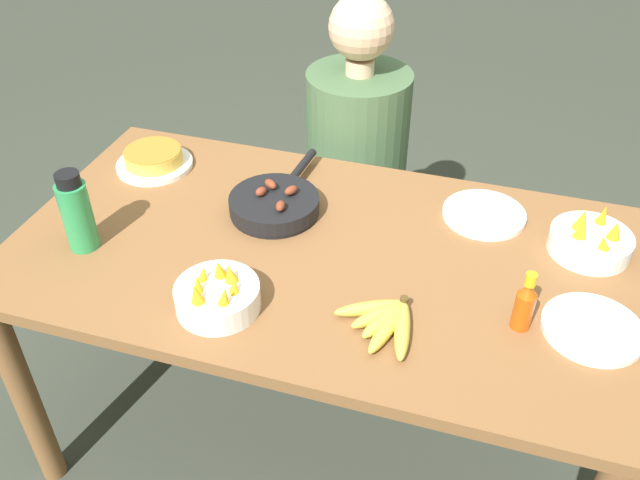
{
  "coord_description": "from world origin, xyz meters",
  "views": [
    {
      "loc": [
        0.4,
        -1.3,
        1.84
      ],
      "look_at": [
        0.0,
        0.0,
        0.79
      ],
      "focal_mm": 38.0,
      "sensor_mm": 36.0,
      "label": 1
    }
  ],
  "objects_px": {
    "empty_plate_far_left": "(484,214)",
    "hot_sauce_bottle": "(525,304)",
    "empty_plate_near_front": "(593,329)",
    "water_bottle": "(77,213)",
    "skillet": "(275,204)",
    "fruit_bowl_citrus": "(591,241)",
    "person_figure": "(355,191)",
    "fruit_bowl_mango": "(217,296)",
    "frittata_plate_center": "(154,159)",
    "banana_bunch": "(386,320)"
  },
  "relations": [
    {
      "from": "empty_plate_near_front",
      "to": "frittata_plate_center",
      "type": "bearing_deg",
      "value": 165.07
    },
    {
      "from": "empty_plate_far_left",
      "to": "water_bottle",
      "type": "bearing_deg",
      "value": -155.84
    },
    {
      "from": "frittata_plate_center",
      "to": "person_figure",
      "type": "relative_size",
      "value": 0.19
    },
    {
      "from": "empty_plate_far_left",
      "to": "hot_sauce_bottle",
      "type": "bearing_deg",
      "value": -72.76
    },
    {
      "from": "banana_bunch",
      "to": "empty_plate_near_front",
      "type": "distance_m",
      "value": 0.46
    },
    {
      "from": "frittata_plate_center",
      "to": "empty_plate_near_front",
      "type": "distance_m",
      "value": 1.31
    },
    {
      "from": "frittata_plate_center",
      "to": "fruit_bowl_citrus",
      "type": "height_order",
      "value": "fruit_bowl_citrus"
    },
    {
      "from": "fruit_bowl_citrus",
      "to": "skillet",
      "type": "bearing_deg",
      "value": -174.85
    },
    {
      "from": "banana_bunch",
      "to": "empty_plate_far_left",
      "type": "xyz_separation_m",
      "value": [
        0.16,
        0.49,
        -0.01
      ]
    },
    {
      "from": "empty_plate_far_left",
      "to": "water_bottle",
      "type": "distance_m",
      "value": 1.07
    },
    {
      "from": "fruit_bowl_citrus",
      "to": "water_bottle",
      "type": "height_order",
      "value": "water_bottle"
    },
    {
      "from": "skillet",
      "to": "fruit_bowl_citrus",
      "type": "bearing_deg",
      "value": -80.91
    },
    {
      "from": "hot_sauce_bottle",
      "to": "banana_bunch",
      "type": "bearing_deg",
      "value": -163.07
    },
    {
      "from": "banana_bunch",
      "to": "fruit_bowl_citrus",
      "type": "height_order",
      "value": "fruit_bowl_citrus"
    },
    {
      "from": "skillet",
      "to": "frittata_plate_center",
      "type": "relative_size",
      "value": 1.79
    },
    {
      "from": "frittata_plate_center",
      "to": "water_bottle",
      "type": "bearing_deg",
      "value": -87.94
    },
    {
      "from": "empty_plate_far_left",
      "to": "hot_sauce_bottle",
      "type": "distance_m",
      "value": 0.42
    },
    {
      "from": "skillet",
      "to": "person_figure",
      "type": "bearing_deg",
      "value": -4.71
    },
    {
      "from": "frittata_plate_center",
      "to": "person_figure",
      "type": "distance_m",
      "value": 0.75
    },
    {
      "from": "empty_plate_far_left",
      "to": "person_figure",
      "type": "bearing_deg",
      "value": 138.03
    },
    {
      "from": "fruit_bowl_citrus",
      "to": "empty_plate_near_front",
      "type": "bearing_deg",
      "value": -88.43
    },
    {
      "from": "banana_bunch",
      "to": "frittata_plate_center",
      "type": "bearing_deg",
      "value": 151.03
    },
    {
      "from": "skillet",
      "to": "empty_plate_far_left",
      "type": "height_order",
      "value": "skillet"
    },
    {
      "from": "fruit_bowl_citrus",
      "to": "empty_plate_far_left",
      "type": "bearing_deg",
      "value": 164.94
    },
    {
      "from": "empty_plate_far_left",
      "to": "fruit_bowl_mango",
      "type": "distance_m",
      "value": 0.77
    },
    {
      "from": "skillet",
      "to": "frittata_plate_center",
      "type": "bearing_deg",
      "value": 79.17
    },
    {
      "from": "frittata_plate_center",
      "to": "water_bottle",
      "type": "distance_m",
      "value": 0.41
    },
    {
      "from": "skillet",
      "to": "fruit_bowl_mango",
      "type": "distance_m",
      "value": 0.4
    },
    {
      "from": "banana_bunch",
      "to": "water_bottle",
      "type": "height_order",
      "value": "water_bottle"
    },
    {
      "from": "empty_plate_near_front",
      "to": "water_bottle",
      "type": "xyz_separation_m",
      "value": [
        -1.25,
        -0.06,
        0.1
      ]
    },
    {
      "from": "fruit_bowl_mango",
      "to": "person_figure",
      "type": "height_order",
      "value": "person_figure"
    },
    {
      "from": "frittata_plate_center",
      "to": "empty_plate_far_left",
      "type": "relative_size",
      "value": 1.01
    },
    {
      "from": "fruit_bowl_mango",
      "to": "skillet",
      "type": "bearing_deg",
      "value": 90.96
    },
    {
      "from": "empty_plate_near_front",
      "to": "empty_plate_far_left",
      "type": "height_order",
      "value": "same"
    },
    {
      "from": "person_figure",
      "to": "water_bottle",
      "type": "bearing_deg",
      "value": -120.55
    },
    {
      "from": "skillet",
      "to": "water_bottle",
      "type": "relative_size",
      "value": 1.87
    },
    {
      "from": "empty_plate_near_front",
      "to": "water_bottle",
      "type": "relative_size",
      "value": 1.02
    },
    {
      "from": "empty_plate_far_left",
      "to": "empty_plate_near_front",
      "type": "bearing_deg",
      "value": -52.93
    },
    {
      "from": "hot_sauce_bottle",
      "to": "person_figure",
      "type": "xyz_separation_m",
      "value": [
        -0.59,
        0.82,
        -0.34
      ]
    },
    {
      "from": "empty_plate_far_left",
      "to": "fruit_bowl_citrus",
      "type": "xyz_separation_m",
      "value": [
        0.27,
        -0.07,
        0.03
      ]
    },
    {
      "from": "fruit_bowl_mango",
      "to": "person_figure",
      "type": "bearing_deg",
      "value": 85.29
    },
    {
      "from": "skillet",
      "to": "fruit_bowl_citrus",
      "type": "distance_m",
      "value": 0.83
    },
    {
      "from": "hot_sauce_bottle",
      "to": "person_figure",
      "type": "bearing_deg",
      "value": 125.75
    },
    {
      "from": "empty_plate_near_front",
      "to": "fruit_bowl_citrus",
      "type": "relative_size",
      "value": 1.09
    },
    {
      "from": "water_bottle",
      "to": "hot_sauce_bottle",
      "type": "bearing_deg",
      "value": 1.78
    },
    {
      "from": "person_figure",
      "to": "fruit_bowl_citrus",
      "type": "bearing_deg",
      "value": -33.71
    },
    {
      "from": "skillet",
      "to": "empty_plate_near_front",
      "type": "distance_m",
      "value": 0.86
    },
    {
      "from": "skillet",
      "to": "fruit_bowl_mango",
      "type": "height_order",
      "value": "fruit_bowl_mango"
    },
    {
      "from": "fruit_bowl_citrus",
      "to": "water_bottle",
      "type": "bearing_deg",
      "value": -163.75
    },
    {
      "from": "banana_bunch",
      "to": "hot_sauce_bottle",
      "type": "relative_size",
      "value": 1.3
    }
  ]
}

